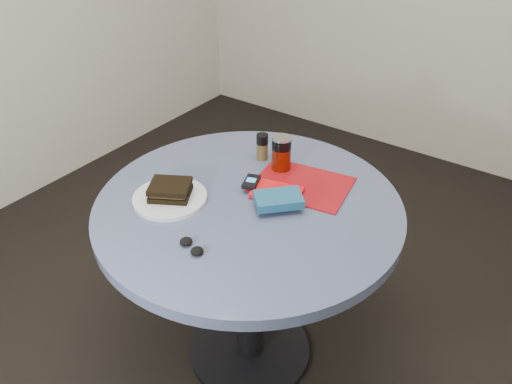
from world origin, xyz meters
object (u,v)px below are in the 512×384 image
Objects in this scene: novel at (278,199)px; headphones at (191,246)px; red_book at (277,192)px; plate at (170,198)px; sandwich at (170,190)px; magazine at (302,184)px; mp3_player at (251,182)px; pepper_grinder at (262,147)px; table at (249,241)px; soda_can at (281,154)px.

headphones is (-0.09, -0.31, -0.02)m from novel.
plate is at bearing -154.78° from red_book.
novel is at bearing 73.43° from headphones.
sandwich is 0.35m from novel.
magazine is 0.18m from mp3_player.
pepper_grinder is 0.32m from novel.
soda_can reaches higher than table.
table is 0.20m from red_book.
plate is 2.65× the size of mp3_player.
sandwich is at bearing -143.07° from magazine.
plate is (-0.21, -0.14, 0.17)m from table.
headphones is at bearing -88.91° from table.
headphones is (0.22, -0.14, 0.00)m from plate.
magazine is (0.12, -0.04, -0.06)m from soda_can.
sandwich is 0.35m from red_book.
magazine is at bearing 46.77° from plate.
red_book is (0.27, 0.22, 0.00)m from plate.
pepper_grinder reaches higher than magazine.
headphones is at bearing -86.79° from soda_can.
pepper_grinder is (-0.12, 0.25, 0.21)m from table.
soda_can is at bearing 62.68° from plate.
table is 0.33m from headphones.
novel is at bearing 28.09° from plate.
red_book is (-0.04, -0.10, 0.01)m from magazine.
mp3_player is at bearing 49.56° from sandwich.
plate is at bearing -146.91° from table.
novel is (0.10, 0.03, 0.20)m from table.
soda_can is 0.87× the size of novel.
table is at bearing -125.68° from magazine.
pepper_grinder is at bearing 166.16° from soda_can.
red_book is at bearing -119.40° from magazine.
sandwich is at bearing -147.81° from table.
headphones is at bearing -112.18° from red_book.
table is 4.15× the size of plate.
novel is at bearing -46.01° from pepper_grinder.
magazine is 0.16m from novel.
sandwich reaches higher than red_book.
plate reaches higher than magazine.
sandwich is 1.28× the size of soda_can.
soda_can is 0.80× the size of red_book.
red_book is at bearing 8.47° from mp3_player.
mp3_player is at bearing 97.20° from headphones.
novel reaches higher than table.
headphones is (0.03, -0.51, -0.05)m from soda_can.
red_book is at bearing 56.99° from table.
red_book is 0.07m from novel.
pepper_grinder is 0.25m from red_book.
table is 7.77× the size of soda_can.
headphones is at bearing -34.15° from sandwich.
novel reaches higher than headphones.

